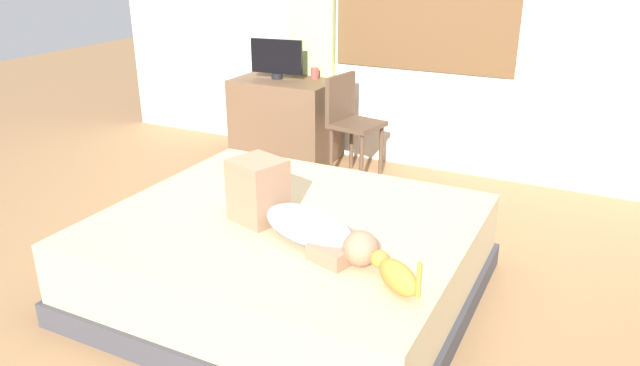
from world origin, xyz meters
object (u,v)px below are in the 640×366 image
tv_monitor (277,58)px  chair_by_desk (350,118)px  person_lying (295,215)px  cup (315,73)px  cat (396,275)px  desk (285,120)px  bed (288,257)px

tv_monitor → chair_by_desk: 0.89m
person_lying → chair_by_desk: 2.16m
tv_monitor → cup: 0.36m
cat → cup: bearing=123.6°
desk → cup: size_ratio=9.16×
person_lying → tv_monitor: (-1.40, 2.20, 0.33)m
person_lying → cup: size_ratio=9.49×
person_lying → desk: (-1.32, 2.20, -0.22)m
bed → tv_monitor: size_ratio=4.17×
bed → cat: 0.94m
bed → person_lying: 0.42m
cat → chair_by_desk: (-1.25, 2.32, -0.03)m
cup → chair_by_desk: (0.48, -0.29, -0.28)m
person_lying → cat: (0.63, -0.25, -0.05)m
bed → desk: 2.35m
bed → tv_monitor: bearing=121.6°
cat → desk: 3.14m
tv_monitor → chair_by_desk: bearing=-9.5°
tv_monitor → person_lying: bearing=-57.6°
chair_by_desk → cat: bearing=-61.6°
desk → tv_monitor: size_ratio=1.88×
cat → tv_monitor: (-2.03, 2.45, 0.38)m
tv_monitor → chair_by_desk: (0.78, -0.13, -0.41)m
person_lying → chair_by_desk: (-0.62, 2.07, -0.08)m
bed → cat: size_ratio=6.66×
bed → cat: (0.78, -0.42, 0.31)m
desk → cup: cup is taller
desk → tv_monitor: (-0.07, 0.00, 0.55)m
cat → chair_by_desk: size_ratio=0.35×
tv_monitor → cup: bearing=28.0°
cat → desk: (-1.96, 2.45, -0.17)m
person_lying → desk: 2.58m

